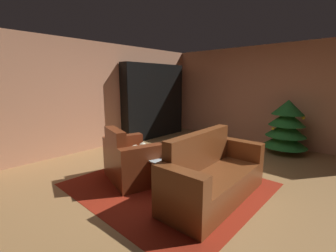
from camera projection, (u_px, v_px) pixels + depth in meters
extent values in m
plane|color=#AA7C4A|center=(190.00, 177.00, 4.00)|extent=(7.60, 7.60, 0.00)
cube|color=tan|center=(264.00, 95.00, 6.06)|extent=(5.70, 0.06, 2.56)
cube|color=tan|center=(99.00, 96.00, 5.63)|extent=(0.06, 6.45, 2.56)
cube|color=#9C2514|center=(169.00, 184.00, 3.72)|extent=(2.74, 2.54, 0.01)
cube|color=black|center=(158.00, 102.00, 6.63)|extent=(0.03, 2.17, 2.13)
cube|color=black|center=(178.00, 99.00, 7.50)|extent=(0.33, 0.03, 2.13)
cube|color=black|center=(124.00, 104.00, 5.96)|extent=(0.33, 0.02, 2.13)
cube|color=black|center=(155.00, 136.00, 6.93)|extent=(0.30, 2.12, 0.03)
cube|color=black|center=(154.00, 125.00, 6.87)|extent=(0.30, 2.12, 0.03)
cube|color=black|center=(154.00, 113.00, 6.80)|extent=(0.30, 2.12, 0.02)
cube|color=black|center=(154.00, 101.00, 6.73)|extent=(0.30, 2.12, 0.02)
cube|color=black|center=(154.00, 89.00, 6.66)|extent=(0.30, 2.12, 0.02)
cube|color=black|center=(154.00, 77.00, 6.59)|extent=(0.30, 2.12, 0.02)
cube|color=black|center=(154.00, 64.00, 6.53)|extent=(0.30, 2.12, 0.03)
cube|color=black|center=(152.00, 115.00, 6.89)|extent=(0.05, 0.90, 0.56)
cube|color=black|center=(152.00, 115.00, 6.87)|extent=(0.03, 0.93, 0.59)
cube|color=#398D4D|center=(175.00, 126.00, 7.67)|extent=(0.21, 0.03, 0.26)
cube|color=#925292|center=(175.00, 127.00, 7.65)|extent=(0.20, 0.05, 0.21)
cube|color=#A5A592|center=(174.00, 126.00, 7.61)|extent=(0.21, 0.04, 0.28)
cube|color=#A39C87|center=(172.00, 126.00, 7.58)|extent=(0.17, 0.05, 0.30)
cube|color=navy|center=(171.00, 127.00, 7.56)|extent=(0.16, 0.03, 0.28)
cube|color=orange|center=(171.00, 128.00, 7.53)|extent=(0.19, 0.04, 0.19)
cube|color=#B43730|center=(170.00, 128.00, 7.49)|extent=(0.20, 0.03, 0.24)
cube|color=orange|center=(175.00, 95.00, 7.46)|extent=(0.19, 0.05, 0.25)
cube|color=gold|center=(174.00, 95.00, 7.44)|extent=(0.15, 0.03, 0.27)
cube|color=orange|center=(173.00, 95.00, 7.42)|extent=(0.16, 0.03, 0.26)
cube|color=#835494|center=(173.00, 96.00, 7.38)|extent=(0.19, 0.03, 0.18)
cube|color=orange|center=(172.00, 95.00, 7.35)|extent=(0.19, 0.03, 0.28)
cube|color=gold|center=(171.00, 96.00, 7.31)|extent=(0.22, 0.05, 0.19)
cube|color=#985793|center=(169.00, 95.00, 7.29)|extent=(0.15, 0.04, 0.27)
cube|color=#268934|center=(174.00, 84.00, 7.40)|extent=(0.15, 0.04, 0.27)
cube|color=#B89B9E|center=(174.00, 84.00, 7.35)|extent=(0.22, 0.03, 0.27)
cube|color=#378A42|center=(173.00, 85.00, 7.33)|extent=(0.21, 0.03, 0.21)
cube|color=#A9A59D|center=(172.00, 84.00, 7.30)|extent=(0.19, 0.03, 0.26)
cube|color=#8C589C|center=(172.00, 84.00, 7.27)|extent=(0.22, 0.04, 0.25)
cube|color=navy|center=(170.00, 85.00, 7.26)|extent=(0.16, 0.05, 0.19)
cube|color=#4E252B|center=(175.00, 74.00, 7.34)|extent=(0.20, 0.03, 0.18)
cube|color=#167498|center=(174.00, 73.00, 7.32)|extent=(0.15, 0.03, 0.22)
cube|color=red|center=(174.00, 74.00, 7.28)|extent=(0.20, 0.03, 0.19)
cube|color=#3E351D|center=(172.00, 72.00, 7.24)|extent=(0.18, 0.05, 0.28)
cube|color=#124E84|center=(172.00, 73.00, 7.19)|extent=(0.22, 0.05, 0.21)
cube|color=#B9321F|center=(170.00, 72.00, 7.15)|extent=(0.20, 0.04, 0.30)
cube|color=red|center=(170.00, 72.00, 7.11)|extent=(0.22, 0.04, 0.27)
cube|color=#A5A38B|center=(169.00, 72.00, 7.07)|extent=(0.23, 0.04, 0.30)
cube|color=brown|center=(132.00, 168.00, 3.88)|extent=(0.83, 0.86, 0.42)
cube|color=brown|center=(115.00, 144.00, 3.65)|extent=(0.67, 0.34, 0.49)
cube|color=brown|center=(142.00, 168.00, 3.50)|extent=(0.37, 0.72, 0.69)
cube|color=brown|center=(124.00, 154.00, 4.20)|extent=(0.37, 0.72, 0.69)
ellipsoid|color=beige|center=(136.00, 150.00, 3.84)|extent=(0.32, 0.25, 0.18)
sphere|color=beige|center=(143.00, 146.00, 3.89)|extent=(0.13, 0.13, 0.13)
cube|color=brown|center=(215.00, 186.00, 3.24)|extent=(0.77, 1.49, 0.39)
cube|color=brown|center=(199.00, 150.00, 3.33)|extent=(0.22, 1.47, 0.54)
cube|color=brown|center=(180.00, 198.00, 2.59)|extent=(0.72, 0.21, 0.69)
cube|color=brown|center=(240.00, 161.00, 3.83)|extent=(0.72, 0.21, 0.69)
cylinder|color=black|center=(176.00, 175.00, 3.53)|extent=(0.04, 0.04, 0.46)
cylinder|color=black|center=(169.00, 168.00, 3.82)|extent=(0.04, 0.04, 0.46)
cylinder|color=black|center=(156.00, 173.00, 3.60)|extent=(0.04, 0.04, 0.46)
cylinder|color=silver|center=(167.00, 158.00, 3.60)|extent=(0.65, 0.65, 0.02)
cube|color=#488753|center=(170.00, 156.00, 3.59)|extent=(0.21, 0.13, 0.03)
cube|color=#2B5881|center=(170.00, 155.00, 3.59)|extent=(0.20, 0.15, 0.02)
cube|color=#BC3B2C|center=(170.00, 153.00, 3.60)|extent=(0.19, 0.13, 0.03)
cube|color=gray|center=(171.00, 152.00, 3.58)|extent=(0.21, 0.13, 0.02)
cube|color=red|center=(171.00, 150.00, 3.59)|extent=(0.20, 0.18, 0.02)
cylinder|color=#562415|center=(163.00, 149.00, 3.75)|extent=(0.07, 0.07, 0.16)
cylinder|color=#562415|center=(163.00, 142.00, 3.73)|extent=(0.03, 0.03, 0.06)
cylinder|color=brown|center=(284.00, 149.00, 5.36)|extent=(0.08, 0.08, 0.15)
cone|color=#246F2B|center=(285.00, 139.00, 5.31)|extent=(0.97, 0.97, 0.33)
cone|color=#246F2B|center=(286.00, 129.00, 5.26)|extent=(0.87, 0.87, 0.33)
cone|color=#246F2B|center=(287.00, 118.00, 5.22)|extent=(0.78, 0.78, 0.33)
cone|color=#246F2B|center=(288.00, 107.00, 5.17)|extent=(0.69, 0.69, 0.33)
sphere|color=yellow|center=(273.00, 129.00, 5.17)|extent=(0.07, 0.07, 0.07)
sphere|color=red|center=(285.00, 138.00, 5.66)|extent=(0.07, 0.07, 0.07)
sphere|color=yellow|center=(303.00, 118.00, 5.03)|extent=(0.08, 0.08, 0.08)
sphere|color=blue|center=(275.00, 136.00, 5.70)|extent=(0.05, 0.05, 0.05)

